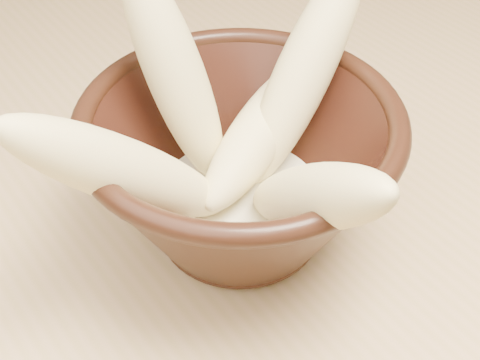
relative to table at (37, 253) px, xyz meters
The scene contains 8 objects.
table is the anchor object (origin of this frame).
bowl 0.24m from the table, 51.50° to the right, with size 0.22×0.22×0.12m.
milk_puddle 0.23m from the table, 51.50° to the right, with size 0.13×0.13×0.02m, color beige.
banana_upright 0.25m from the table, 41.39° to the right, with size 0.04×0.04×0.17m, color #EAD28A.
banana_left 0.24m from the table, 76.22° to the right, with size 0.04×0.04×0.18m, color #EAD28A.
banana_right 0.30m from the table, 35.15° to the right, with size 0.04×0.04×0.18m, color #EAD28A.
banana_across 0.25m from the table, 40.19° to the right, with size 0.04×0.04×0.17m, color #EAD28A.
banana_front 0.31m from the table, 62.03° to the right, with size 0.04×0.04×0.17m, color #EAD28A.
Camera 1 is at (-0.09, -0.44, 1.13)m, focal length 50.00 mm.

